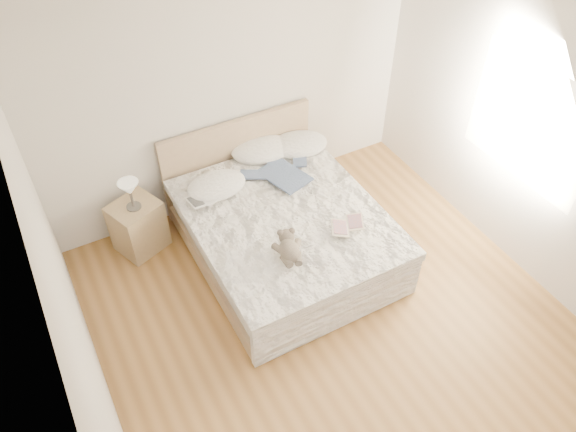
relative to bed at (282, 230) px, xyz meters
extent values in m
cube|color=brown|center=(0.00, -1.19, -0.31)|extent=(4.00, 4.50, 0.00)
cube|color=silver|center=(0.00, -1.19, 2.39)|extent=(4.00, 4.50, 0.00)
cube|color=beige|center=(0.00, 1.06, 1.04)|extent=(4.00, 0.02, 2.70)
cube|color=beige|center=(-2.00, -1.19, 1.04)|extent=(0.02, 4.50, 2.70)
cube|color=beige|center=(2.00, -1.19, 1.04)|extent=(0.02, 4.50, 2.70)
cube|color=white|center=(1.99, -0.89, 1.14)|extent=(0.02, 1.30, 1.10)
cube|color=tan|center=(0.00, -0.04, -0.21)|extent=(1.68, 2.08, 0.20)
cube|color=white|center=(0.00, -0.04, 0.04)|extent=(1.60, 2.00, 0.30)
cube|color=white|center=(0.00, -0.09, 0.23)|extent=(1.72, 2.05, 0.10)
cube|color=tan|center=(0.00, 1.00, 0.19)|extent=(1.70, 0.06, 1.00)
cube|color=#9D855C|center=(-1.23, 0.76, -0.03)|extent=(0.56, 0.54, 0.56)
cylinder|color=#47433E|center=(-1.23, 0.73, 0.26)|extent=(0.14, 0.14, 0.02)
cylinder|color=#413B36|center=(-1.23, 0.73, 0.37)|extent=(0.03, 0.03, 0.20)
cone|color=beige|center=(-1.23, 0.73, 0.50)|extent=(0.23, 0.23, 0.14)
ellipsoid|color=white|center=(-0.43, 0.56, 0.33)|extent=(0.61, 0.43, 0.18)
ellipsoid|color=white|center=(0.23, 0.87, 0.33)|extent=(0.75, 0.60, 0.20)
ellipsoid|color=white|center=(0.61, 0.76, 0.33)|extent=(0.72, 0.58, 0.19)
cube|color=white|center=(-0.63, 0.44, 0.32)|extent=(0.32, 0.24, 0.02)
cube|color=#F5E5C7|center=(0.41, -0.52, 0.32)|extent=(0.39, 0.35, 0.02)
camera|label=1|loc=(-1.82, -3.47, 3.95)|focal=35.00mm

